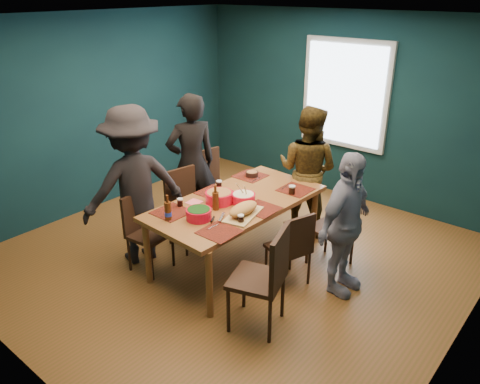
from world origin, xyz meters
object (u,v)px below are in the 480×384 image
(dining_table, at_px, (237,206))
(cutting_board, at_px, (243,210))
(bowl_herbs, at_px, (199,214))
(person_right, at_px, (345,225))
(bowl_salad, at_px, (219,197))
(person_far_left, at_px, (192,163))
(chair_right_mid, at_px, (293,244))
(person_back, at_px, (307,170))
(chair_left_mid, at_px, (185,202))
(bowl_dumpling, at_px, (243,198))
(chair_left_near, at_px, (144,226))
(chair_right_near, at_px, (267,272))
(chair_left_far, at_px, (211,180))
(chair_right_far, at_px, (339,224))
(person_near_left, at_px, (134,186))

(dining_table, distance_m, cutting_board, 0.41)
(bowl_herbs, bearing_deg, person_right, 35.49)
(bowl_salad, bearing_deg, person_far_left, 152.61)
(chair_right_mid, bearing_deg, bowl_herbs, -123.14)
(person_back, height_order, bowl_herbs, person_back)
(chair_left_mid, xyz_separation_m, person_back, (0.94, 1.27, 0.27))
(person_right, bearing_deg, bowl_dumpling, 105.25)
(chair_left_near, bearing_deg, chair_right_near, -4.49)
(chair_left_far, bearing_deg, bowl_dumpling, -20.04)
(chair_left_mid, relative_size, chair_right_far, 1.02)
(chair_left_mid, height_order, person_far_left, person_far_left)
(chair_left_far, xyz_separation_m, chair_right_near, (1.95, -1.34, 0.03))
(person_far_left, bearing_deg, dining_table, 97.66)
(person_near_left, distance_m, bowl_dumpling, 1.25)
(chair_right_near, bearing_deg, person_far_left, 134.38)
(chair_right_far, bearing_deg, chair_left_mid, -151.80)
(dining_table, distance_m, person_far_left, 1.07)
(chair_right_far, distance_m, bowl_salad, 1.37)
(person_far_left, xyz_separation_m, bowl_dumpling, (1.10, -0.30, -0.06))
(dining_table, relative_size, chair_right_mid, 2.46)
(person_right, xyz_separation_m, bowl_herbs, (-1.21, -0.87, 0.07))
(person_far_left, bearing_deg, cutting_board, 91.48)
(chair_right_mid, xyz_separation_m, bowl_herbs, (-0.78, -0.60, 0.35))
(chair_right_far, xyz_separation_m, bowl_dumpling, (-0.86, -0.63, 0.29))
(dining_table, distance_m, bowl_salad, 0.25)
(person_back, bearing_deg, bowl_herbs, 77.15)
(person_right, distance_m, bowl_herbs, 1.49)
(chair_left_near, distance_m, chair_right_near, 1.70)
(person_right, height_order, bowl_herbs, person_right)
(chair_right_near, bearing_deg, cutting_board, 126.43)
(chair_left_far, xyz_separation_m, chair_right_far, (1.94, 0.01, -0.02))
(chair_left_mid, bearing_deg, chair_left_near, -75.86)
(person_right, height_order, cutting_board, person_right)
(person_far_left, distance_m, person_back, 1.48)
(chair_right_far, height_order, person_right, person_right)
(chair_left_mid, height_order, person_near_left, person_near_left)
(chair_left_near, bearing_deg, chair_left_mid, 87.66)
(chair_right_mid, relative_size, chair_right_near, 0.83)
(person_far_left, height_order, person_right, person_far_left)
(person_near_left, bearing_deg, chair_right_mid, 129.81)
(chair_left_far, height_order, chair_right_mid, chair_left_far)
(person_right, bearing_deg, chair_left_near, 119.54)
(chair_left_far, bearing_deg, dining_table, -22.43)
(chair_left_near, relative_size, bowl_herbs, 3.38)
(chair_left_far, bearing_deg, person_near_left, -78.87)
(chair_left_far, xyz_separation_m, bowl_salad, (0.87, -0.79, 0.28))
(chair_left_mid, distance_m, person_back, 1.60)
(chair_left_far, xyz_separation_m, person_right, (2.19, -0.35, 0.20))
(bowl_herbs, bearing_deg, person_far_left, 138.22)
(chair_right_far, bearing_deg, cutting_board, -120.76)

